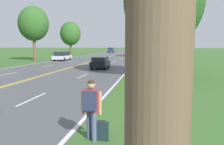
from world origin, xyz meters
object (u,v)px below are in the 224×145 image
object	(u,v)px
fire_hydrant	(145,70)
hitchhiker_person	(91,104)
car_silver_hatchback_mid_far	(62,56)
car_black_hatchback_mid_near	(100,62)
tree_behind_sign	(161,25)
tree_mid_treeline	(70,34)
car_white_suv_distant	(133,49)
traffic_sign	(144,50)
car_dark_blue_van_receding	(111,50)
suitcase	(102,131)
tree_left_verge	(34,24)
tree_far_back	(163,2)

from	to	relation	value
fire_hydrant	hitchhiker_person	bearing A→B (deg)	-94.19
car_silver_hatchback_mid_far	car_black_hatchback_mid_near	bearing A→B (deg)	-140.97
fire_hydrant	car_silver_hatchback_mid_far	size ratio (longest dim) A/B	0.20
tree_behind_sign	tree_mid_treeline	size ratio (longest dim) A/B	1.18
car_silver_hatchback_mid_far	car_white_suv_distant	bearing A→B (deg)	-6.67
traffic_sign	tree_behind_sign	world-z (taller)	tree_behind_sign
fire_hydrant	car_dark_blue_van_receding	distance (m)	62.44
car_silver_hatchback_mid_far	car_white_suv_distant	xyz separation A→B (m)	(8.35, 52.20, 0.18)
hitchhiker_person	car_silver_hatchback_mid_far	bearing A→B (deg)	22.56
car_dark_blue_van_receding	suitcase	bearing A→B (deg)	-171.78
traffic_sign	car_silver_hatchback_mid_far	distance (m)	16.99
tree_mid_treeline	car_silver_hatchback_mid_far	world-z (taller)	tree_mid_treeline
hitchhiker_person	traffic_sign	world-z (taller)	traffic_sign
hitchhiker_person	car_white_suv_distant	size ratio (longest dim) A/B	0.45
tree_mid_treeline	hitchhiker_person	bearing A→B (deg)	-70.31
tree_mid_treeline	fire_hydrant	bearing A→B (deg)	-63.08
suitcase	car_dark_blue_van_receding	xyz separation A→B (m)	(-12.62, 76.08, 0.62)
car_black_hatchback_mid_near	suitcase	bearing A→B (deg)	11.56
hitchhiker_person	fire_hydrant	bearing A→B (deg)	-4.09
tree_left_verge	car_black_hatchback_mid_near	xyz separation A→B (m)	(13.86, -11.35, -5.49)
suitcase	tree_mid_treeline	distance (m)	62.73
tree_mid_treeline	car_silver_hatchback_mid_far	bearing A→B (deg)	-73.95
car_dark_blue_van_receding	car_black_hatchback_mid_near	bearing A→B (deg)	-172.81
tree_behind_sign	car_white_suv_distant	bearing A→B (deg)	102.54
suitcase	tree_mid_treeline	world-z (taller)	tree_mid_treeline
suitcase	fire_hydrant	world-z (taller)	fire_hydrant
fire_hydrant	car_silver_hatchback_mid_far	world-z (taller)	car_silver_hatchback_mid_far
fire_hydrant	tree_far_back	world-z (taller)	tree_far_back
tree_left_verge	tree_behind_sign	size ratio (longest dim) A/B	0.84
hitchhiker_person	fire_hydrant	xyz separation A→B (m)	(1.11, 15.16, -0.65)
traffic_sign	tree_left_verge	distance (m)	20.58
tree_behind_sign	car_silver_hatchback_mid_far	size ratio (longest dim) A/B	2.53
tree_behind_sign	tree_mid_treeline	bearing A→B (deg)	151.91
suitcase	traffic_sign	world-z (taller)	traffic_sign
car_silver_hatchback_mid_far	suitcase	bearing A→B (deg)	-154.64
car_silver_hatchback_mid_far	tree_mid_treeline	bearing A→B (deg)	18.47
hitchhiker_person	tree_mid_treeline	world-z (taller)	tree_mid_treeline
tree_behind_sign	tree_mid_treeline	xyz separation A→B (m)	(-24.58, 13.11, -0.93)
hitchhiker_person	tree_behind_sign	xyz separation A→B (m)	(3.54, 45.67, 5.71)
car_silver_hatchback_mid_far	tree_left_verge	bearing A→B (deg)	111.01
fire_hydrant	car_black_hatchback_mid_near	xyz separation A→B (m)	(-5.15, 4.83, 0.30)
tree_left_verge	car_white_suv_distant	distance (m)	55.39
car_white_suv_distant	car_dark_blue_van_receding	bearing A→B (deg)	-38.02
suitcase	traffic_sign	size ratio (longest dim) A/B	0.23
tree_left_verge	car_dark_blue_van_receding	bearing A→B (deg)	82.89
suitcase	car_silver_hatchback_mid_far	size ratio (longest dim) A/B	0.14
tree_mid_treeline	car_dark_blue_van_receding	size ratio (longest dim) A/B	2.31
hitchhiker_person	car_dark_blue_van_receding	bearing A→B (deg)	9.30
hitchhiker_person	tree_behind_sign	size ratio (longest dim) A/B	0.16
car_black_hatchback_mid_near	car_dark_blue_van_receding	size ratio (longest dim) A/B	0.90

